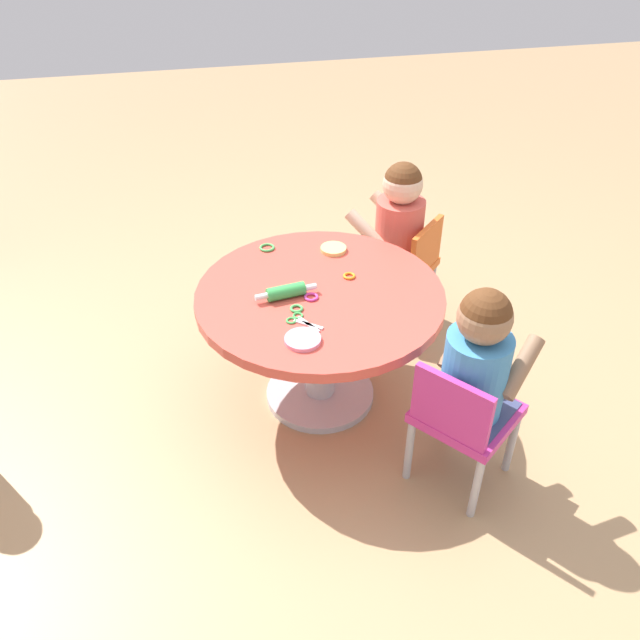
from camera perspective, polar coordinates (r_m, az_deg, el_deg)
name	(u,v)px	position (r m, az deg, el deg)	size (l,w,h in m)	color
ground_plane	(320,395)	(2.69, 0.00, -6.66)	(10.00, 10.00, 0.00)	tan
craft_table	(320,318)	(2.44, 0.00, 0.20)	(0.92, 0.92, 0.52)	silver
child_chair_left	(462,417)	(2.22, 12.41, -8.37)	(0.42, 0.42, 0.54)	#B7B7BC
seated_child_left	(478,359)	(2.10, 13.73, -3.35)	(0.42, 0.44, 0.51)	#3F4772
child_chair_right	(403,266)	(2.95, 7.34, 4.72)	(0.42, 0.42, 0.54)	#B7B7BC
seated_child_right	(399,219)	(2.85, 6.96, 8.83)	(0.43, 0.43, 0.51)	#3F4772
rolling_pin	(286,292)	(2.33, -3.02, 2.52)	(0.07, 0.23, 0.05)	green
craft_scissors	(301,321)	(2.22, -1.72, -0.08)	(0.14, 0.13, 0.01)	silver
playdough_blob_0	(333,249)	(2.62, 1.19, 6.28)	(0.10, 0.10, 0.02)	#F2CC72
playdough_blob_1	(303,340)	(2.13, -1.53, -1.73)	(0.12, 0.12, 0.01)	pink
cookie_cutter_0	(297,309)	(2.28, -2.08, 1.02)	(0.05, 0.05, 0.01)	#4CB259
cookie_cutter_1	(311,297)	(2.33, -0.78, 2.05)	(0.05, 0.05, 0.01)	#D83FA5
cookie_cutter_2	(349,276)	(2.45, 2.59, 3.91)	(0.05, 0.05, 0.01)	orange
cookie_cutter_3	(267,248)	(2.64, -4.69, 6.38)	(0.06, 0.06, 0.01)	#4CB259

